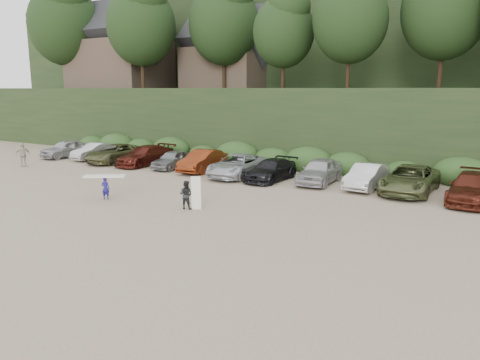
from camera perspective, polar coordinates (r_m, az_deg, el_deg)
The scene contains 6 objects.
ground at distance 23.21m, azimuth -8.00°, elevation -3.90°, with size 120.00×120.00×0.00m, color tan.
hillside_backdrop at distance 55.53m, azimuth 16.18°, elevation 16.10°, with size 90.00×41.50×28.00m.
parked_cars at distance 31.62m, azimuth 2.36°, elevation 1.61°, with size 39.72×6.35×1.63m.
distant_walker at distance 39.94m, azimuth -24.97°, elevation 2.82°, with size 1.09×0.46×1.87m, color #B8AA9B.
child_surfer at distance 26.47m, azimuth -16.11°, elevation -0.35°, with size 2.21×1.73×1.34m.
adult_surfer at distance 23.59m, azimuth -6.49°, elevation -1.77°, with size 1.22×0.67×1.71m.
Camera 1 is at (14.09, -17.45, 5.96)m, focal length 35.00 mm.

